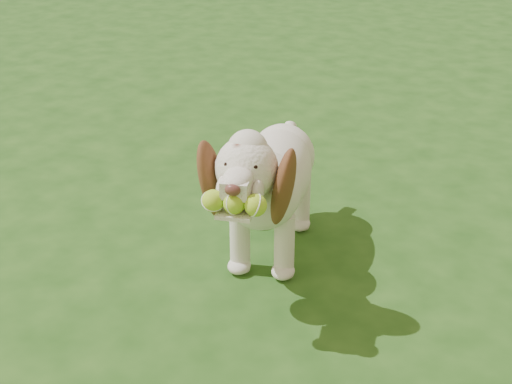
% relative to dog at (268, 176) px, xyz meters
% --- Properties ---
extents(ground, '(80.00, 80.00, 0.00)m').
position_rel_dog_xyz_m(ground, '(0.32, 0.01, -0.39)').
color(ground, '#1B4213').
rests_on(ground, ground).
extents(dog, '(0.58, 1.12, 0.74)m').
position_rel_dog_xyz_m(dog, '(0.00, 0.00, 0.00)').
color(dog, silver).
rests_on(dog, ground).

